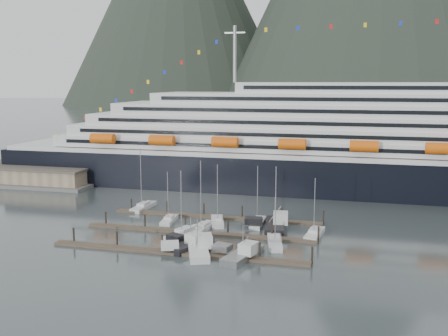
{
  "coord_description": "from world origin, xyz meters",
  "views": [
    {
      "loc": [
        26.18,
        -94.66,
        30.4
      ],
      "look_at": [
        -4.52,
        22.0,
        10.53
      ],
      "focal_mm": 42.0,
      "sensor_mm": 36.0,
      "label": 1
    }
  ],
  "objects": [
    {
      "name": "ground",
      "position": [
        0.0,
        0.0,
        0.0
      ],
      "size": [
        1600.0,
        1600.0,
        0.0
      ],
      "primitive_type": "plane",
      "color": "#495556",
      "rests_on": "ground"
    },
    {
      "name": "cruise_ship",
      "position": [
        30.03,
        54.94,
        12.04
      ],
      "size": [
        210.0,
        30.4,
        50.3
      ],
      "color": "black",
      "rests_on": "ground"
    },
    {
      "name": "warehouse",
      "position": [
        -72.0,
        42.0,
        2.25
      ],
      "size": [
        46.0,
        20.0,
        5.8
      ],
      "color": "#595956",
      "rests_on": "ground"
    },
    {
      "name": "dock_near",
      "position": [
        -4.93,
        -9.95,
        0.31
      ],
      "size": [
        48.18,
        2.28,
        3.2
      ],
      "color": "#403329",
      "rests_on": "ground"
    },
    {
      "name": "dock_mid",
      "position": [
        -4.93,
        3.05,
        0.31
      ],
      "size": [
        48.18,
        2.28,
        3.2
      ],
      "color": "#403329",
      "rests_on": "ground"
    },
    {
      "name": "dock_far",
      "position": [
        -4.93,
        16.05,
        0.31
      ],
      "size": [
        48.18,
        2.28,
        3.2
      ],
      "color": "#403329",
      "rests_on": "ground"
    },
    {
      "name": "sailboat_a",
      "position": [
        -13.86,
        10.09,
        0.4
      ],
      "size": [
        3.1,
        8.13,
        11.68
      ],
      "rotation": [
        0.0,
        0.0,
        1.68
      ],
      "color": "silver",
      "rests_on": "ground"
    },
    {
      "name": "sailboat_b",
      "position": [
        -4.87,
        6.05,
        0.43
      ],
      "size": [
        3.6,
        9.67,
        15.1
      ],
      "rotation": [
        0.0,
        0.0,
        1.45
      ],
      "color": "silver",
      "rests_on": "ground"
    },
    {
      "name": "sailboat_c",
      "position": [
        -6.98,
        0.65,
        0.44
      ],
      "size": [
        5.98,
        11.26,
        14.0
      ],
      "rotation": [
        0.0,
        0.0,
        1.28
      ],
      "color": "silver",
      "rests_on": "ground"
    },
    {
      "name": "sailboat_d",
      "position": [
        11.15,
        0.16,
        0.43
      ],
      "size": [
        4.64,
        10.86,
        15.56
      ],
      "rotation": [
        0.0,
        0.0,
        1.78
      ],
      "color": "silver",
      "rests_on": "ground"
    },
    {
      "name": "sailboat_e",
      "position": [
        -24.21,
        19.99,
        0.43
      ],
      "size": [
        3.01,
        10.1,
        15.28
      ],
      "rotation": [
        0.0,
        0.0,
        1.53
      ],
      "color": "silver",
      "rests_on": "ground"
    },
    {
      "name": "sailboat_f",
      "position": [
        -3.25,
        11.49,
        0.42
      ],
      "size": [
        5.03,
        9.21,
        13.56
      ],
      "rotation": [
        0.0,
        0.0,
        1.87
      ],
      "color": "silver",
      "rests_on": "ground"
    },
    {
      "name": "sailboat_g",
      "position": [
        5.43,
        12.8,
        0.41
      ],
      "size": [
        2.62,
        9.45,
        13.44
      ],
      "rotation": [
        0.0,
        0.0,
        1.6
      ],
      "color": "silver",
      "rests_on": "ground"
    },
    {
      "name": "sailboat_h",
      "position": [
        18.0,
        7.53,
        0.41
      ],
      "size": [
        3.6,
        9.14,
        12.38
      ],
      "rotation": [
        0.0,
        0.0,
        1.45
      ],
      "color": "silver",
      "rests_on": "ground"
    },
    {
      "name": "trawler_b",
      "position": [
        -3.52,
        -6.26,
        0.85
      ],
      "size": [
        8.73,
        10.44,
        6.43
      ],
      "rotation": [
        0.0,
        0.0,
        1.18
      ],
      "color": "black",
      "rests_on": "ground"
    },
    {
      "name": "trawler_c",
      "position": [
        -1.67,
        -8.14,
        0.87
      ],
      "size": [
        10.61,
        13.41,
        6.66
      ],
      "rotation": [
        0.0,
        0.0,
        1.95
      ],
      "color": "silver",
      "rests_on": "ground"
    },
    {
      "name": "trawler_d",
      "position": [
        7.0,
        -9.35,
        0.84
      ],
      "size": [
        8.7,
        11.3,
        6.42
      ],
      "rotation": [
        0.0,
        0.0,
        1.32
      ],
      "color": "gray",
      "rests_on": "ground"
    },
    {
      "name": "trawler_e",
      "position": [
        9.37,
        10.4,
        0.95
      ],
      "size": [
        9.28,
        12.16,
        7.65
      ],
      "rotation": [
        0.0,
        0.0,
        1.71
      ],
      "color": "black",
      "rests_on": "ground"
    }
  ]
}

